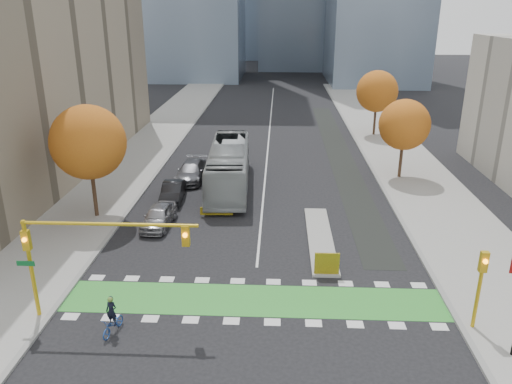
# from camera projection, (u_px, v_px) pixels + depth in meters

# --- Properties ---
(ground) EXTENTS (300.00, 300.00, 0.00)m
(ground) POSITION_uv_depth(u_px,v_px,m) (252.00, 317.00, 24.65)
(ground) COLOR black
(ground) RESTS_ON ground
(sidewalk_west) EXTENTS (7.00, 120.00, 0.15)m
(sidewalk_west) POSITION_uv_depth(u_px,v_px,m) (112.00, 180.00, 43.95)
(sidewalk_west) COLOR gray
(sidewalk_west) RESTS_ON ground
(sidewalk_east) EXTENTS (7.00, 120.00, 0.15)m
(sidewalk_east) POSITION_uv_depth(u_px,v_px,m) (422.00, 185.00, 42.77)
(sidewalk_east) COLOR gray
(sidewalk_east) RESTS_ON ground
(curb_west) EXTENTS (0.30, 120.00, 0.16)m
(curb_west) POSITION_uv_depth(u_px,v_px,m) (151.00, 181.00, 43.80)
(curb_west) COLOR gray
(curb_west) RESTS_ON ground
(curb_east) EXTENTS (0.30, 120.00, 0.16)m
(curb_east) POSITION_uv_depth(u_px,v_px,m) (381.00, 184.00, 42.92)
(curb_east) COLOR gray
(curb_east) RESTS_ON ground
(bike_crossing) EXTENTS (20.00, 3.00, 0.01)m
(bike_crossing) POSITION_uv_depth(u_px,v_px,m) (254.00, 300.00, 26.05)
(bike_crossing) COLOR green
(bike_crossing) RESTS_ON ground
(centre_line) EXTENTS (0.15, 70.00, 0.01)m
(centre_line) POSITION_uv_depth(u_px,v_px,m) (270.00, 130.00, 62.12)
(centre_line) COLOR silver
(centre_line) RESTS_ON ground
(bike_lane_paint) EXTENTS (2.50, 50.00, 0.01)m
(bike_lane_paint) POSITION_uv_depth(u_px,v_px,m) (339.00, 153.00, 52.42)
(bike_lane_paint) COLOR black
(bike_lane_paint) RESTS_ON ground
(median_island) EXTENTS (1.60, 10.00, 0.16)m
(median_island) POSITION_uv_depth(u_px,v_px,m) (320.00, 238.00, 32.88)
(median_island) COLOR gray
(median_island) RESTS_ON ground
(hazard_board) EXTENTS (1.40, 0.12, 1.30)m
(hazard_board) POSITION_uv_depth(u_px,v_px,m) (327.00, 264.00, 28.13)
(hazard_board) COLOR yellow
(hazard_board) RESTS_ON median_island
(tree_west) EXTENTS (5.20, 5.20, 8.22)m
(tree_west) POSITION_uv_depth(u_px,v_px,m) (88.00, 142.00, 34.47)
(tree_west) COLOR #332114
(tree_west) RESTS_ON ground
(tree_east_near) EXTENTS (4.40, 4.40, 7.08)m
(tree_east_near) POSITION_uv_depth(u_px,v_px,m) (404.00, 125.00, 43.04)
(tree_east_near) COLOR #332114
(tree_east_near) RESTS_ON ground
(tree_east_far) EXTENTS (4.80, 4.80, 7.65)m
(tree_east_far) POSITION_uv_depth(u_px,v_px,m) (377.00, 91.00, 57.88)
(tree_east_far) COLOR #332114
(tree_east_far) RESTS_ON ground
(traffic_signal_west) EXTENTS (8.53, 0.56, 5.20)m
(traffic_signal_west) POSITION_uv_depth(u_px,v_px,m) (81.00, 245.00, 23.12)
(traffic_signal_west) COLOR #BF9914
(traffic_signal_west) RESTS_ON ground
(traffic_signal_east) EXTENTS (0.35, 0.43, 4.10)m
(traffic_signal_east) POSITION_uv_depth(u_px,v_px,m) (481.00, 279.00, 22.76)
(traffic_signal_east) COLOR #BF9914
(traffic_signal_east) RESTS_ON ground
(cyclist) EXTENTS (0.97, 1.76, 1.92)m
(cyclist) POSITION_uv_depth(u_px,v_px,m) (113.00, 321.00, 23.24)
(cyclist) COLOR #204594
(cyclist) RESTS_ON ground
(bus) EXTENTS (3.74, 13.51, 3.73)m
(bus) POSITION_uv_depth(u_px,v_px,m) (229.00, 166.00, 41.82)
(bus) COLOR #9A9FA1
(bus) RESTS_ON ground
(parked_car_a) EXTENTS (2.05, 4.52, 1.51)m
(parked_car_a) POSITION_uv_depth(u_px,v_px,m) (158.00, 216.00, 34.65)
(parked_car_a) COLOR gray
(parked_car_a) RESTS_ON ground
(parked_car_b) EXTENTS (1.81, 4.50, 1.46)m
(parked_car_b) POSITION_uv_depth(u_px,v_px,m) (173.00, 192.00, 39.34)
(parked_car_b) COLOR black
(parked_car_b) RESTS_ON ground
(parked_car_c) EXTENTS (2.48, 5.64, 1.61)m
(parked_car_c) POSITION_uv_depth(u_px,v_px,m) (191.00, 171.00, 43.97)
(parked_car_c) COLOR #55565B
(parked_car_c) RESTS_ON ground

